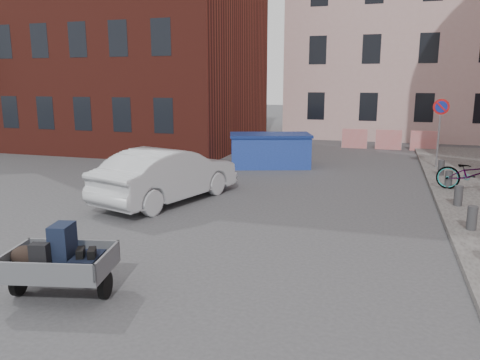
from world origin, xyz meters
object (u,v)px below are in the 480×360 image
(trailer, at_px, (59,261))
(bicycle, at_px, (473,174))
(dumpster, at_px, (270,150))
(silver_car, at_px, (168,175))

(trailer, xyz_separation_m, bicycle, (7.47, 9.52, 0.06))
(dumpster, distance_m, bicycle, 7.64)
(dumpster, relative_size, silver_car, 0.76)
(trailer, relative_size, dumpster, 0.54)
(trailer, bearing_deg, bicycle, 38.94)
(trailer, relative_size, bicycle, 0.93)
(dumpster, bearing_deg, silver_car, -121.83)
(dumpster, xyz_separation_m, bicycle, (7.05, -2.96, -0.01))
(trailer, bearing_deg, dumpster, 75.11)
(trailer, height_order, bicycle, bicycle)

